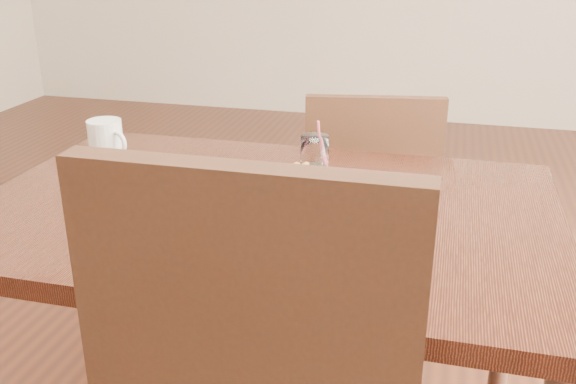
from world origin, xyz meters
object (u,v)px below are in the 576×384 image
(water_glass, at_px, (314,161))
(coffee_mug, at_px, (106,139))
(chair_far, at_px, (369,205))
(loaded_fries, at_px, (288,196))
(fries_plate, at_px, (288,221))
(table, at_px, (265,238))

(water_glass, distance_m, coffee_mug, 0.54)
(chair_far, bearing_deg, loaded_fries, -94.73)
(chair_far, xyz_separation_m, coffee_mug, (-0.61, -0.48, 0.31))
(chair_far, distance_m, fries_plate, 0.82)
(chair_far, xyz_separation_m, loaded_fries, (-0.06, -0.77, 0.33))
(chair_far, bearing_deg, water_glass, -97.69)
(fries_plate, xyz_separation_m, coffee_mug, (-0.54, 0.28, 0.04))
(loaded_fries, relative_size, coffee_mug, 2.27)
(fries_plate, distance_m, coffee_mug, 0.61)
(chair_far, bearing_deg, coffee_mug, -141.39)
(loaded_fries, xyz_separation_m, water_glass, (-0.01, 0.26, -0.02))
(chair_far, xyz_separation_m, fries_plate, (-0.06, -0.77, 0.28))
(chair_far, distance_m, coffee_mug, 0.84)
(fries_plate, bearing_deg, loaded_fries, -90.00)
(table, relative_size, water_glass, 8.54)
(table, xyz_separation_m, fries_plate, (0.07, -0.09, 0.09))
(fries_plate, height_order, coffee_mug, coffee_mug)
(loaded_fries, distance_m, water_glass, 0.26)
(loaded_fries, xyz_separation_m, coffee_mug, (-0.54, 0.28, -0.01))
(chair_far, distance_m, water_glass, 0.60)
(table, relative_size, coffee_mug, 10.28)
(coffee_mug, bearing_deg, water_glass, -2.65)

